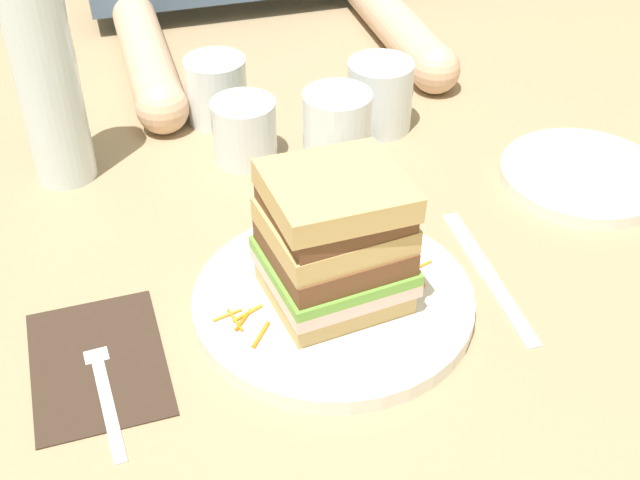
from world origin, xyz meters
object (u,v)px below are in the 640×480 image
object	(u,v)px
main_plate	(330,302)
knife	(491,278)
napkin_dark	(98,362)
side_plate	(583,176)
sandwich	(330,241)
juice_glass	(337,134)
water_bottle	(42,56)
fork	(101,378)
empty_tumbler_0	(216,90)
empty_tumbler_1	(244,130)
empty_tumbler_2	(380,95)

from	to	relation	value
main_plate	knife	xyz separation A→B (m)	(0.16, -0.00, -0.01)
napkin_dark	side_plate	xyz separation A→B (m)	(0.53, 0.13, 0.01)
napkin_dark	side_plate	size ratio (longest dim) A/B	0.86
napkin_dark	sandwich	bearing A→B (deg)	2.38
knife	juice_glass	world-z (taller)	juice_glass
water_bottle	side_plate	world-z (taller)	water_bottle
main_plate	fork	distance (m)	0.21
empty_tumbler_0	side_plate	distance (m)	0.43
main_plate	napkin_dark	distance (m)	0.21
juice_glass	water_bottle	world-z (taller)	water_bottle
sandwich	side_plate	xyz separation A→B (m)	(0.33, 0.12, -0.07)
juice_glass	empty_tumbler_0	size ratio (longest dim) A/B	1.16
sandwich	empty_tumbler_1	distance (m)	0.27
napkin_dark	juice_glass	bearing A→B (deg)	39.31
fork	knife	xyz separation A→B (m)	(0.36, 0.03, -0.00)
empty_tumbler_2	knife	bearing A→B (deg)	-88.83
water_bottle	empty_tumbler_0	size ratio (longest dim) A/B	3.95
juice_glass	empty_tumbler_0	xyz separation A→B (m)	(-0.11, 0.14, -0.00)
napkin_dark	knife	xyz separation A→B (m)	(0.36, 0.00, 0.00)
fork	juice_glass	distance (m)	0.38
knife	empty_tumbler_2	size ratio (longest dim) A/B	2.40
side_plate	empty_tumbler_2	bearing A→B (deg)	134.79
empty_tumbler_2	main_plate	bearing A→B (deg)	-117.40
napkin_dark	side_plate	bearing A→B (deg)	13.31
main_plate	empty_tumbler_2	distance (m)	0.33
main_plate	napkin_dark	bearing A→B (deg)	-177.47
fork	side_plate	distance (m)	0.55
sandwich	side_plate	size ratio (longest dim) A/B	0.71
main_plate	water_bottle	world-z (taller)	water_bottle
main_plate	knife	distance (m)	0.16
knife	side_plate	size ratio (longest dim) A/B	1.11
empty_tumbler_0	empty_tumbler_2	world-z (taller)	empty_tumbler_2
main_plate	juice_glass	distance (m)	0.24
empty_tumbler_0	main_plate	bearing A→B (deg)	-85.47
sandwich	empty_tumbler_2	size ratio (longest dim) A/B	1.54
juice_glass	empty_tumbler_2	bearing A→B (deg)	42.92
empty_tumbler_2	empty_tumbler_0	bearing A→B (deg)	157.95
water_bottle	sandwich	bearing A→B (deg)	-53.82
napkin_dark	empty_tumbler_2	bearing A→B (deg)	40.10
fork	empty_tumbler_1	distance (m)	0.36
empty_tumbler_1	side_plate	xyz separation A→B (m)	(0.34, -0.15, -0.03)
knife	empty_tumbler_1	xyz separation A→B (m)	(-0.17, 0.28, 0.03)
water_bottle	empty_tumbler_1	distance (m)	0.23
sandwich	juice_glass	size ratio (longest dim) A/B	1.42
sandwich	empty_tumbler_0	bearing A→B (deg)	94.54
water_bottle	empty_tumbler_0	bearing A→B (deg)	21.89
knife	empty_tumbler_2	xyz separation A→B (m)	(-0.01, 0.30, 0.04)
juice_glass	water_bottle	distance (m)	0.31
napkin_dark	knife	distance (m)	0.36
side_plate	empty_tumbler_0	bearing A→B (deg)	144.97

